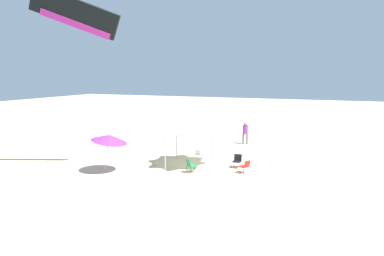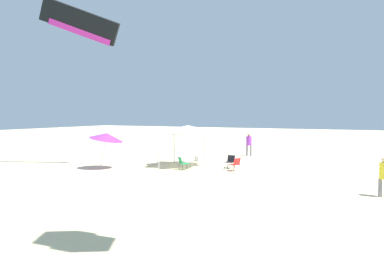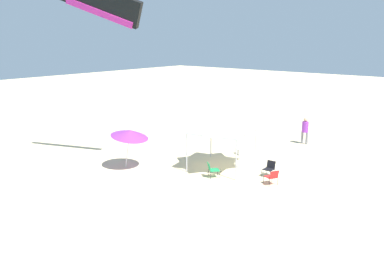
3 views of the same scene
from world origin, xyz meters
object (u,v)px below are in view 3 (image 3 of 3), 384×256
at_px(beach_umbrella, 130,133).
at_px(cooler_box, 240,151).
at_px(canopy_tent, 223,126).
at_px(kite_parafoil_black, 99,1).
at_px(folding_chair_right_of_tent, 272,176).
at_px(person_watching_sky, 305,129).
at_px(folding_chair_left_of_tent, 212,169).
at_px(folding_chair_near_cooler, 270,167).

xyz_separation_m(beach_umbrella, cooler_box, (-3.40, -6.32, -1.87)).
bearing_deg(canopy_tent, kite_parafoil_black, 32.35).
relative_size(folding_chair_right_of_tent, person_watching_sky, 0.43).
height_order(folding_chair_left_of_tent, folding_chair_near_cooler, same).
bearing_deg(folding_chair_near_cooler, folding_chair_left_of_tent, -136.92).
xyz_separation_m(canopy_tent, folding_chair_near_cooler, (-2.83, -0.44, -1.96)).
relative_size(folding_chair_near_cooler, folding_chair_right_of_tent, 1.00).
relative_size(folding_chair_left_of_tent, person_watching_sky, 0.43).
height_order(folding_chair_near_cooler, folding_chair_right_of_tent, same).
relative_size(beach_umbrella, kite_parafoil_black, 0.50).
relative_size(folding_chair_right_of_tent, cooler_box, 1.10).
xyz_separation_m(canopy_tent, beach_umbrella, (3.99, 3.45, -0.37)).
relative_size(canopy_tent, person_watching_sky, 2.07).
bearing_deg(folding_chair_left_of_tent, beach_umbrella, 61.21).
bearing_deg(folding_chair_right_of_tent, folding_chair_near_cooler, -117.94).
distance_m(beach_umbrella, person_watching_sky, 12.71).
bearing_deg(cooler_box, person_watching_sky, -112.51).
bearing_deg(person_watching_sky, kite_parafoil_black, 54.79).
bearing_deg(cooler_box, canopy_tent, 101.62).
relative_size(folding_chair_near_cooler, cooler_box, 1.10).
bearing_deg(folding_chair_left_of_tent, cooler_box, -35.81).
bearing_deg(folding_chair_right_of_tent, folding_chair_left_of_tent, -43.66).
bearing_deg(folding_chair_left_of_tent, folding_chair_near_cooler, -96.38).
xyz_separation_m(person_watching_sky, kite_parafoil_black, (7.39, 11.68, 8.22)).
bearing_deg(folding_chair_left_of_tent, person_watching_sky, -55.43).
height_order(beach_umbrella, person_watching_sky, beach_umbrella).
bearing_deg(folding_chair_near_cooler, cooler_box, 144.31).
relative_size(cooler_box, kite_parafoil_black, 0.15).
xyz_separation_m(folding_chair_left_of_tent, kite_parafoil_black, (6.41, 2.00, 8.86)).
distance_m(folding_chair_near_cooler, folding_chair_right_of_tent, 1.38).
distance_m(canopy_tent, folding_chair_near_cooler, 3.47).
height_order(canopy_tent, folding_chair_left_of_tent, canopy_tent).
bearing_deg(folding_chair_right_of_tent, canopy_tent, -73.07).
bearing_deg(person_watching_sky, canopy_tent, 76.31).
bearing_deg(kite_parafoil_black, folding_chair_left_of_tent, -9.12).
height_order(cooler_box, kite_parafoil_black, kite_parafoil_black).
distance_m(canopy_tent, kite_parafoil_black, 9.79).
height_order(canopy_tent, folding_chair_right_of_tent, canopy_tent).
height_order(canopy_tent, folding_chair_near_cooler, canopy_tent).
height_order(beach_umbrella, folding_chair_near_cooler, beach_umbrella).
height_order(folding_chair_near_cooler, person_watching_sky, person_watching_sky).
relative_size(cooler_box, person_watching_sky, 0.39).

